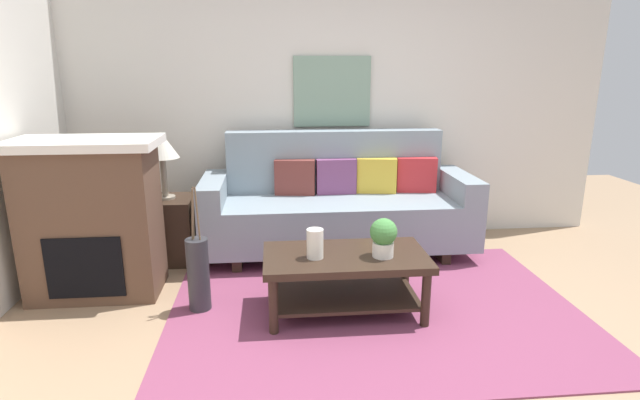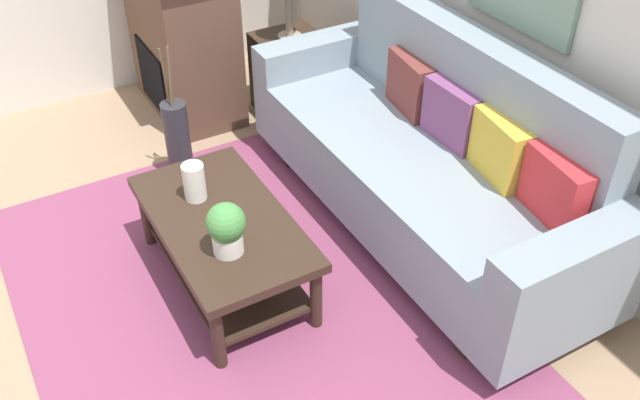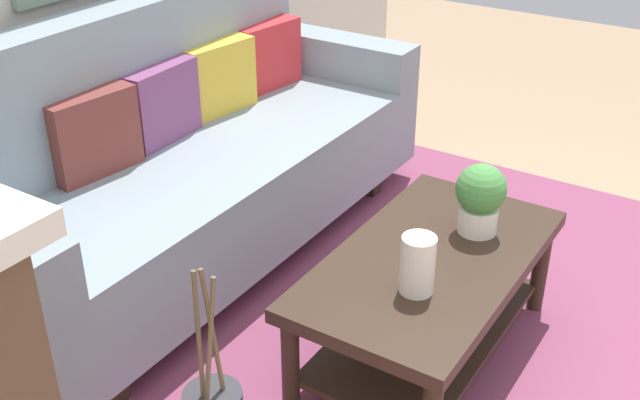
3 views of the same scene
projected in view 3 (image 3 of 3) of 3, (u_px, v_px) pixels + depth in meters
name	position (u px, v px, depth m)	size (l,w,h in m)	color
ground_plane	(570.00, 369.00, 2.79)	(9.10, 9.10, 0.00)	#9E7F60
area_rug	(442.00, 321.00, 3.02)	(2.83, 2.08, 0.01)	#843D5B
couch	(189.00, 164.00, 3.28)	(2.37, 0.84, 1.08)	gray
throw_pillow_maroon	(93.00, 134.00, 2.94)	(0.36, 0.12, 0.32)	brown
throw_pillow_plum	(161.00, 103.00, 3.22)	(0.36, 0.12, 0.32)	#7A4270
throw_pillow_mustard	(218.00, 77.00, 3.49)	(0.36, 0.12, 0.32)	gold
throw_pillow_crimson	(267.00, 55.00, 3.77)	(0.36, 0.12, 0.32)	red
coffee_table	(429.00, 284.00, 2.71)	(1.10, 0.60, 0.43)	#332319
tabletop_vase	(418.00, 265.00, 2.43)	(0.11, 0.11, 0.20)	white
potted_plant_tabletop	(480.00, 197.00, 2.73)	(0.18, 0.18, 0.26)	white
floor_vase_branch_a	(212.00, 332.00, 1.86)	(0.01, 0.01, 0.36)	brown
floor_vase_branch_b	(199.00, 336.00, 1.84)	(0.01, 0.01, 0.36)	brown
floor_vase_branch_c	(210.00, 341.00, 1.83)	(0.01, 0.01, 0.36)	brown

